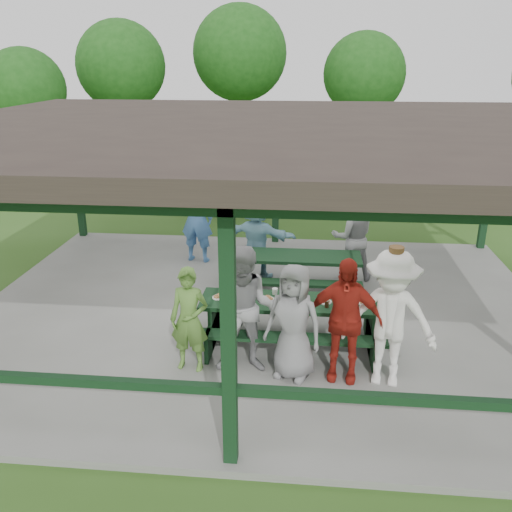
# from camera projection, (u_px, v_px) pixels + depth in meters

# --- Properties ---
(ground) EXTENTS (90.00, 90.00, 0.00)m
(ground) POSITION_uv_depth(u_px,v_px,m) (261.00, 315.00, 9.58)
(ground) COLOR #2F551A
(ground) RESTS_ON ground
(concrete_slab) EXTENTS (10.00, 8.00, 0.10)m
(concrete_slab) POSITION_uv_depth(u_px,v_px,m) (261.00, 312.00, 9.56)
(concrete_slab) COLOR slate
(concrete_slab) RESTS_ON ground
(pavilion_structure) EXTENTS (10.60, 8.60, 3.24)m
(pavilion_structure) POSITION_uv_depth(u_px,v_px,m) (262.00, 133.00, 8.48)
(pavilion_structure) COLOR black
(pavilion_structure) RESTS_ON concrete_slab
(picnic_table_near) EXTENTS (2.75, 1.39, 0.75)m
(picnic_table_near) POSITION_uv_depth(u_px,v_px,m) (292.00, 317.00, 8.20)
(picnic_table_near) COLOR black
(picnic_table_near) RESTS_ON concrete_slab
(picnic_table_far) EXTENTS (2.52, 1.39, 0.75)m
(picnic_table_far) POSITION_uv_depth(u_px,v_px,m) (292.00, 269.00, 10.08)
(picnic_table_far) COLOR black
(picnic_table_far) RESTS_ON concrete_slab
(table_setting) EXTENTS (2.41, 0.45, 0.10)m
(table_setting) POSITION_uv_depth(u_px,v_px,m) (294.00, 298.00, 8.12)
(table_setting) COLOR white
(table_setting) RESTS_ON picnic_table_near
(contestant_green) EXTENTS (0.59, 0.42, 1.52)m
(contestant_green) POSITION_uv_depth(u_px,v_px,m) (189.00, 320.00, 7.50)
(contestant_green) COLOR #588834
(contestant_green) RESTS_ON concrete_slab
(contestant_grey_left) EXTENTS (0.94, 0.75, 1.84)m
(contestant_grey_left) POSITION_uv_depth(u_px,v_px,m) (247.00, 311.00, 7.40)
(contestant_grey_left) COLOR gray
(contestant_grey_left) RESTS_ON concrete_slab
(contestant_grey_mid) EXTENTS (0.93, 0.77, 1.64)m
(contestant_grey_mid) POSITION_uv_depth(u_px,v_px,m) (294.00, 322.00, 7.30)
(contestant_grey_mid) COLOR gray
(contestant_grey_mid) RESTS_ON concrete_slab
(contestant_red) EXTENTS (1.08, 0.57, 1.76)m
(contestant_red) POSITION_uv_depth(u_px,v_px,m) (344.00, 320.00, 7.24)
(contestant_red) COLOR #A22117
(contestant_red) RESTS_ON concrete_slab
(contestant_white_fedora) EXTENTS (1.33, 0.91, 1.96)m
(contestant_white_fedora) POSITION_uv_depth(u_px,v_px,m) (390.00, 319.00, 7.09)
(contestant_white_fedora) COLOR white
(contestant_white_fedora) RESTS_ON concrete_slab
(spectator_lblue) EXTENTS (1.59, 0.87, 1.64)m
(spectator_lblue) POSITION_uv_depth(u_px,v_px,m) (257.00, 238.00, 10.69)
(spectator_lblue) COLOR #88BED2
(spectator_lblue) RESTS_ON concrete_slab
(spectator_blue) EXTENTS (0.78, 0.58, 1.95)m
(spectator_blue) POSITION_uv_depth(u_px,v_px,m) (196.00, 217.00, 11.52)
(spectator_blue) COLOR #4473B0
(spectator_blue) RESTS_ON concrete_slab
(spectator_grey) EXTENTS (0.90, 0.73, 1.73)m
(spectator_grey) POSITION_uv_depth(u_px,v_px,m) (353.00, 237.00, 10.61)
(spectator_grey) COLOR gray
(spectator_grey) RESTS_ON concrete_slab
(pickup_truck) EXTENTS (5.97, 3.79, 1.54)m
(pickup_truck) POSITION_uv_depth(u_px,v_px,m) (399.00, 177.00, 16.83)
(pickup_truck) COLOR silver
(pickup_truck) RESTS_ON ground
(farm_trailer) EXTENTS (4.22, 1.90, 1.48)m
(farm_trailer) POSITION_uv_depth(u_px,v_px,m) (229.00, 183.00, 16.27)
(farm_trailer) COLOR #1C419B
(farm_trailer) RESTS_ON ground
(tree_far_left) EXTENTS (3.72, 3.72, 5.81)m
(tree_far_left) POSITION_uv_depth(u_px,v_px,m) (121.00, 66.00, 22.77)
(tree_far_left) COLOR black
(tree_far_left) RESTS_ON ground
(tree_left) EXTENTS (4.18, 4.18, 6.53)m
(tree_left) POSITION_uv_depth(u_px,v_px,m) (240.00, 54.00, 24.11)
(tree_left) COLOR black
(tree_left) RESTS_ON ground
(tree_mid) EXTENTS (3.41, 3.41, 5.34)m
(tree_mid) POSITION_uv_depth(u_px,v_px,m) (364.00, 74.00, 22.63)
(tree_mid) COLOR black
(tree_mid) RESTS_ON ground
(tree_edge_left) EXTENTS (2.99, 2.99, 4.67)m
(tree_edge_left) POSITION_uv_depth(u_px,v_px,m) (25.00, 89.00, 20.14)
(tree_edge_left) COLOR black
(tree_edge_left) RESTS_ON ground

